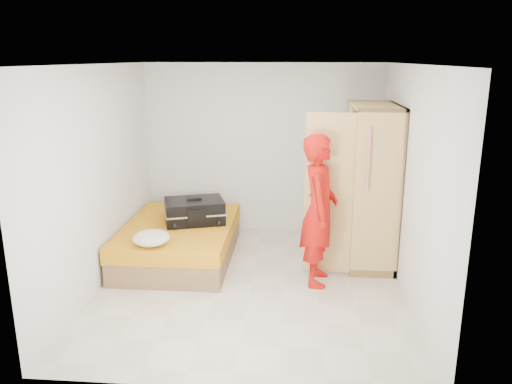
# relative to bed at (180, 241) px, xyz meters

# --- Properties ---
(room) EXTENTS (4.00, 4.02, 2.60)m
(room) POSITION_rel_bed_xyz_m (1.05, -0.74, 1.05)
(room) COLOR beige
(room) RESTS_ON ground
(bed) EXTENTS (1.42, 2.02, 0.50)m
(bed) POSITION_rel_bed_xyz_m (0.00, 0.00, 0.00)
(bed) COLOR olive
(bed) RESTS_ON ground
(wardrobe) EXTENTS (1.17, 1.20, 2.10)m
(wardrobe) POSITION_rel_bed_xyz_m (2.50, 0.12, 0.75)
(wardrobe) COLOR tan
(wardrobe) RESTS_ON ground
(person) EXTENTS (0.48, 0.69, 1.83)m
(person) POSITION_rel_bed_xyz_m (1.85, -0.58, 0.66)
(person) COLOR red
(person) RESTS_ON ground
(suitcase) EXTENTS (0.93, 0.79, 0.34)m
(suitcase) POSITION_rel_bed_xyz_m (0.20, 0.09, 0.40)
(suitcase) COLOR black
(suitcase) RESTS_ON bed
(round_cushion) EXTENTS (0.44, 0.44, 0.17)m
(round_cushion) POSITION_rel_bed_xyz_m (-0.15, -0.80, 0.33)
(round_cushion) COLOR silver
(round_cushion) RESTS_ON bed
(pillow) EXTENTS (0.60, 0.35, 0.10)m
(pillow) POSITION_rel_bed_xyz_m (0.00, 0.85, 0.30)
(pillow) COLOR silver
(pillow) RESTS_ON bed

